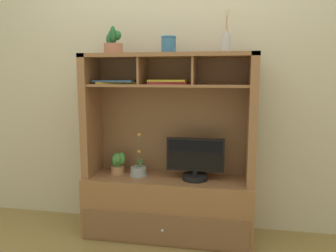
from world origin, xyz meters
name	(u,v)px	position (x,y,z in m)	size (l,w,h in m)	color
floor_plane	(168,235)	(0.00, 0.00, -0.01)	(6.00, 6.00, 0.02)	olive
back_wall	(173,60)	(0.00, 0.24, 1.40)	(6.00, 0.02, 2.80)	beige
media_console	(168,182)	(0.00, 0.01, 0.43)	(1.32, 0.45, 1.44)	#8F613B
tv_monitor	(195,161)	(0.22, -0.03, 0.62)	(0.44, 0.19, 0.33)	black
potted_orchid	(138,170)	(-0.24, 0.00, 0.52)	(0.14, 0.14, 0.35)	#90999D
potted_fern	(118,163)	(-0.42, 0.02, 0.57)	(0.13, 0.12, 0.18)	#AD7B53
magazine_stack_left	(168,82)	(0.01, -0.02, 1.23)	(0.29, 0.19, 0.03)	#B12E36
magazine_stack_centre	(117,82)	(-0.40, -0.01, 1.22)	(0.34, 0.25, 0.03)	gold
diffuser_bottle	(226,43)	(0.43, 0.00, 1.51)	(0.06, 0.06, 0.30)	#B5B7B8
potted_succulent	(113,43)	(-0.43, 0.00, 1.52)	(0.17, 0.17, 0.20)	#AA684E
ceramic_vase	(169,45)	(0.00, 0.03, 1.50)	(0.11, 0.11, 0.13)	#326792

